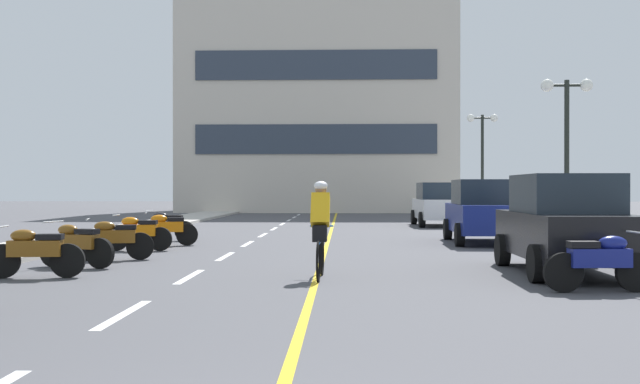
% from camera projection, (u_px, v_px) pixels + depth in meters
% --- Properties ---
extents(ground_plane, '(140.00, 140.00, 0.00)m').
position_uv_depth(ground_plane, '(321.00, 237.00, 24.24)').
color(ground_plane, '#47474C').
extents(curb_left, '(2.40, 72.00, 0.12)m').
position_uv_depth(curb_left, '(127.00, 230.00, 27.47)').
color(curb_left, '#B7B2A8').
rests_on(curb_left, ground).
extents(curb_right, '(2.40, 72.00, 0.12)m').
position_uv_depth(curb_right, '(524.00, 231.00, 27.01)').
color(curb_right, '#B7B2A8').
rests_on(curb_right, ground).
extents(lane_dash_1, '(0.14, 2.20, 0.01)m').
position_uv_depth(lane_dash_1, '(124.00, 314.00, 9.31)').
color(lane_dash_1, silver).
rests_on(lane_dash_1, ground).
extents(lane_dash_2, '(0.14, 2.20, 0.01)m').
position_uv_depth(lane_dash_2, '(190.00, 277.00, 13.31)').
color(lane_dash_2, silver).
rests_on(lane_dash_2, ground).
extents(lane_dash_3, '(0.14, 2.20, 0.01)m').
position_uv_depth(lane_dash_3, '(225.00, 256.00, 17.31)').
color(lane_dash_3, silver).
rests_on(lane_dash_3, ground).
extents(lane_dash_4, '(0.14, 2.20, 0.01)m').
position_uv_depth(lane_dash_4, '(248.00, 244.00, 21.31)').
color(lane_dash_4, silver).
rests_on(lane_dash_4, ground).
extents(lane_dash_5, '(0.14, 2.20, 0.01)m').
position_uv_depth(lane_dash_5, '(263.00, 235.00, 25.30)').
color(lane_dash_5, silver).
rests_on(lane_dash_5, ground).
extents(lane_dash_6, '(0.14, 2.20, 0.01)m').
position_uv_depth(lane_dash_6, '(274.00, 229.00, 29.30)').
color(lane_dash_6, silver).
rests_on(lane_dash_6, ground).
extents(lane_dash_7, '(0.14, 2.20, 0.01)m').
position_uv_depth(lane_dash_7, '(282.00, 224.00, 33.30)').
color(lane_dash_7, silver).
rests_on(lane_dash_7, ground).
extents(lane_dash_8, '(0.14, 2.20, 0.01)m').
position_uv_depth(lane_dash_8, '(289.00, 220.00, 37.30)').
color(lane_dash_8, silver).
rests_on(lane_dash_8, ground).
extents(lane_dash_9, '(0.14, 2.20, 0.01)m').
position_uv_depth(lane_dash_9, '(294.00, 217.00, 41.30)').
color(lane_dash_9, silver).
rests_on(lane_dash_9, ground).
extents(lane_dash_10, '(0.14, 2.20, 0.01)m').
position_uv_depth(lane_dash_10, '(299.00, 215.00, 45.29)').
color(lane_dash_10, silver).
rests_on(lane_dash_10, ground).
extents(lane_dash_11, '(0.14, 2.20, 0.01)m').
position_uv_depth(lane_dash_11, '(302.00, 213.00, 49.29)').
color(lane_dash_11, silver).
rests_on(lane_dash_11, ground).
extents(centre_line_yellow, '(0.12, 66.00, 0.01)m').
position_uv_depth(centre_line_yellow, '(331.00, 232.00, 27.23)').
color(centre_line_yellow, gold).
rests_on(centre_line_yellow, ground).
extents(office_building, '(18.44, 9.63, 15.84)m').
position_uv_depth(office_building, '(318.00, 99.00, 52.98)').
color(office_building, beige).
rests_on(office_building, ground).
extents(street_lamp_mid, '(1.46, 0.36, 4.54)m').
position_uv_depth(street_lamp_mid, '(567.00, 120.00, 21.26)').
color(street_lamp_mid, black).
rests_on(street_lamp_mid, curb_right).
extents(street_lamp_far, '(1.46, 0.36, 4.95)m').
position_uv_depth(street_lamp_far, '(482.00, 142.00, 35.39)').
color(street_lamp_far, black).
rests_on(street_lamp_far, curb_right).
extents(parked_car_near, '(1.94, 4.21, 1.82)m').
position_uv_depth(parked_car_near, '(565.00, 224.00, 13.80)').
color(parked_car_near, black).
rests_on(parked_car_near, ground).
extents(parked_car_mid, '(2.00, 4.24, 1.82)m').
position_uv_depth(parked_car_mid, '(483.00, 211.00, 21.63)').
color(parked_car_mid, black).
rests_on(parked_car_mid, ground).
extents(parked_car_far, '(2.00, 4.24, 1.82)m').
position_uv_depth(parked_car_far, '(438.00, 204.00, 31.58)').
color(parked_car_far, black).
rests_on(parked_car_far, ground).
extents(motorcycle_2, '(1.70, 0.60, 0.92)m').
position_uv_depth(motorcycle_2, '(600.00, 261.00, 11.29)').
color(motorcycle_2, black).
rests_on(motorcycle_2, ground).
extents(motorcycle_3, '(1.70, 0.60, 0.92)m').
position_uv_depth(motorcycle_3, '(34.00, 251.00, 13.09)').
color(motorcycle_3, black).
rests_on(motorcycle_3, ground).
extents(motorcycle_4, '(1.65, 0.75, 0.92)m').
position_uv_depth(motorcycle_4, '(76.00, 244.00, 14.83)').
color(motorcycle_4, black).
rests_on(motorcycle_4, ground).
extents(motorcycle_5, '(1.68, 0.67, 0.92)m').
position_uv_depth(motorcycle_5, '(113.00, 239.00, 16.37)').
color(motorcycle_5, black).
rests_on(motorcycle_5, ground).
extents(motorcycle_6, '(1.70, 0.60, 0.92)m').
position_uv_depth(motorcycle_6, '(138.00, 232.00, 18.84)').
color(motorcycle_6, black).
rests_on(motorcycle_6, ground).
extents(motorcycle_7, '(1.68, 0.65, 0.92)m').
position_uv_depth(motorcycle_7, '(166.00, 229.00, 20.56)').
color(motorcycle_7, black).
rests_on(motorcycle_7, ground).
extents(motorcycle_8, '(1.70, 0.60, 0.92)m').
position_uv_depth(motorcycle_8, '(166.00, 225.00, 22.50)').
color(motorcycle_8, black).
rests_on(motorcycle_8, ground).
extents(cyclist_rider, '(0.42, 1.77, 1.71)m').
position_uv_depth(cyclist_rider, '(320.00, 227.00, 13.06)').
color(cyclist_rider, black).
rests_on(cyclist_rider, ground).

